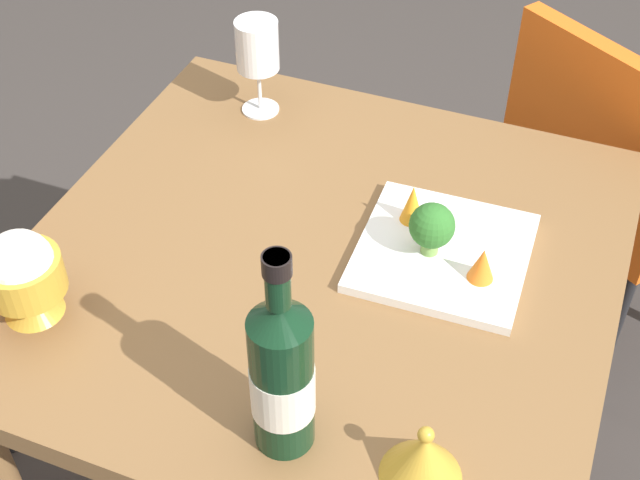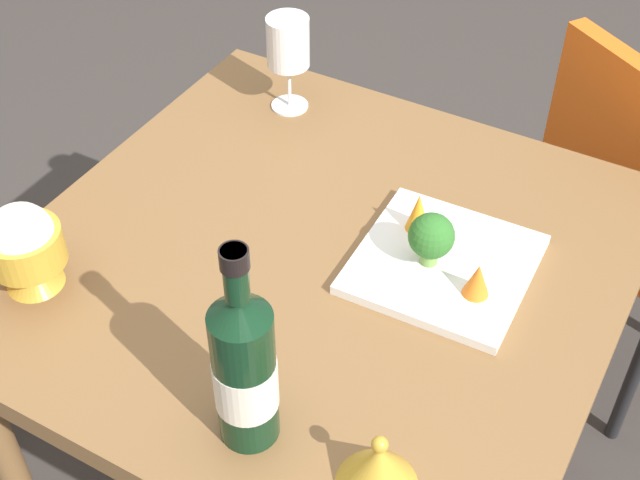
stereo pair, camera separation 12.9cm
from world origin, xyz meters
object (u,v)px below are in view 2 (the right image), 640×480
object	(u,v)px
wine_glass	(288,45)
rice_bowl_lid	(378,467)
rice_bowl	(25,246)
wine_bottle	(244,368)
broccoli_floret	(431,237)
serving_plate	(443,264)
chair_by_wall	(640,201)
carrot_garnish_right	(418,212)
carrot_garnish_left	(477,280)

from	to	relation	value
wine_glass	rice_bowl_lid	size ratio (longest dim) A/B	1.79
rice_bowl	rice_bowl_lid	world-z (taller)	rice_bowl
wine_bottle	rice_bowl_lid	world-z (taller)	wine_bottle
rice_bowl_lid	wine_glass	bearing A→B (deg)	-51.83
rice_bowl	broccoli_floret	xyz separation A→B (m)	(-0.49, -0.31, -0.01)
serving_plate	rice_bowl_lid	bearing A→B (deg)	101.58
chair_by_wall	carrot_garnish_right	distance (m)	0.64
broccoli_floret	carrot_garnish_left	bearing A→B (deg)	162.72
wine_bottle	carrot_garnish_left	world-z (taller)	wine_bottle
rice_bowl_lid	serving_plate	xyz separation A→B (m)	(0.08, -0.37, -0.03)
wine_bottle	broccoli_floret	world-z (taller)	wine_bottle
rice_bowl_lid	serving_plate	distance (m)	0.38
wine_bottle	broccoli_floret	bearing A→B (deg)	-101.90
chair_by_wall	wine_bottle	distance (m)	1.04
rice_bowl	broccoli_floret	world-z (taller)	rice_bowl
chair_by_wall	wine_bottle	xyz separation A→B (m)	(0.30, 0.95, 0.33)
carrot_garnish_left	chair_by_wall	bearing A→B (deg)	-102.68
serving_plate	carrot_garnish_left	world-z (taller)	carrot_garnish_left
chair_by_wall	wine_glass	world-z (taller)	wine_glass
rice_bowl	carrot_garnish_right	bearing A→B (deg)	-140.45
wine_bottle	wine_glass	bearing A→B (deg)	-63.23
rice_bowl	rice_bowl_lid	distance (m)	0.59
wine_bottle	carrot_garnish_right	xyz separation A→B (m)	(-0.03, -0.43, -0.07)
carrot_garnish_right	wine_bottle	bearing A→B (deg)	85.83
wine_bottle	carrot_garnish_left	xyz separation A→B (m)	(-0.16, -0.34, -0.08)
serving_plate	carrot_garnish_right	world-z (taller)	carrot_garnish_right
rice_bowl_lid	carrot_garnish_right	size ratio (longest dim) A/B	1.52
broccoli_floret	carrot_garnish_right	distance (m)	0.08
chair_by_wall	rice_bowl_lid	world-z (taller)	chair_by_wall
carrot_garnish_left	rice_bowl	bearing A→B (deg)	26.06
rice_bowl	serving_plate	bearing A→B (deg)	-147.76
rice_bowl_lid	broccoli_floret	xyz separation A→B (m)	(0.10, -0.36, 0.03)
rice_bowl_lid	chair_by_wall	bearing A→B (deg)	-97.56
wine_glass	rice_bowl	world-z (taller)	wine_glass
rice_bowl	carrot_garnish_right	world-z (taller)	rice_bowl
carrot_garnish_left	carrot_garnish_right	bearing A→B (deg)	-33.18
broccoli_floret	carrot_garnish_right	xyz separation A→B (m)	(0.05, -0.06, -0.02)
wine_bottle	broccoli_floret	size ratio (longest dim) A/B	3.59
carrot_garnish_left	rice_bowl_lid	bearing A→B (deg)	91.98
serving_plate	carrot_garnish_left	xyz separation A→B (m)	(-0.07, 0.04, 0.04)
chair_by_wall	carrot_garnish_left	world-z (taller)	chair_by_wall
carrot_garnish_right	rice_bowl_lid	bearing A→B (deg)	108.68
rice_bowl	carrot_garnish_left	bearing A→B (deg)	-153.94
wine_glass	carrot_garnish_right	xyz separation A→B (m)	(-0.35, 0.21, -0.08)
rice_bowl	serving_plate	xyz separation A→B (m)	(-0.51, -0.32, -0.07)
serving_plate	broccoli_floret	size ratio (longest dim) A/B	3.01
chair_by_wall	rice_bowl_lid	bearing A→B (deg)	-64.01
wine_bottle	rice_bowl	size ratio (longest dim) A/B	2.17
carrot_garnish_left	carrot_garnish_right	distance (m)	0.16
wine_bottle	carrot_garnish_left	size ratio (longest dim) A/B	5.64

